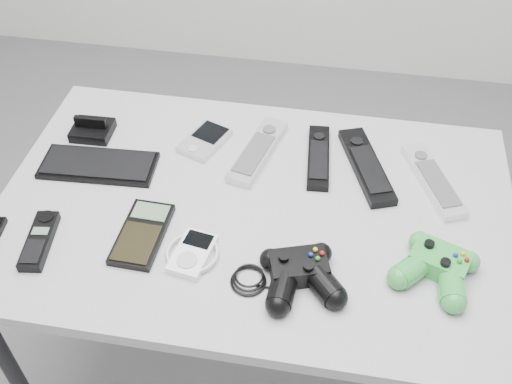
% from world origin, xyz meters
% --- Properties ---
extents(desk, '(1.08, 0.69, 0.72)m').
position_xyz_m(desk, '(-0.01, 0.08, 0.66)').
color(desk, '#97979A').
rests_on(desk, floor).
extents(pda_keyboard, '(0.26, 0.12, 0.02)m').
position_xyz_m(pda_keyboard, '(-0.37, 0.14, 0.73)').
color(pda_keyboard, black).
rests_on(pda_keyboard, desk).
extents(dock_bracket, '(0.09, 0.08, 0.05)m').
position_xyz_m(dock_bracket, '(-0.43, 0.25, 0.75)').
color(dock_bracket, black).
rests_on(dock_bracket, desk).
extents(pda, '(0.12, 0.14, 0.02)m').
position_xyz_m(pda, '(-0.16, 0.26, 0.73)').
color(pda, silver).
rests_on(pda, desk).
extents(remote_silver_a, '(0.11, 0.24, 0.03)m').
position_xyz_m(remote_silver_a, '(-0.03, 0.24, 0.74)').
color(remote_silver_a, silver).
rests_on(remote_silver_a, desk).
extents(remote_black_a, '(0.06, 0.21, 0.02)m').
position_xyz_m(remote_black_a, '(0.11, 0.25, 0.73)').
color(remote_black_a, black).
rests_on(remote_black_a, desk).
extents(remote_black_b, '(0.14, 0.25, 0.02)m').
position_xyz_m(remote_black_b, '(0.21, 0.23, 0.74)').
color(remote_black_b, black).
rests_on(remote_black_b, desk).
extents(remote_silver_b, '(0.14, 0.23, 0.02)m').
position_xyz_m(remote_silver_b, '(0.36, 0.21, 0.74)').
color(remote_silver_b, silver).
rests_on(remote_silver_b, desk).
extents(cordless_handset, '(0.06, 0.15, 0.02)m').
position_xyz_m(cordless_handset, '(-0.41, -0.10, 0.73)').
color(cordless_handset, black).
rests_on(cordless_handset, desk).
extents(calculator, '(0.09, 0.17, 0.02)m').
position_xyz_m(calculator, '(-0.22, -0.04, 0.73)').
color(calculator, black).
rests_on(calculator, desk).
extents(mp3_player, '(0.12, 0.12, 0.02)m').
position_xyz_m(mp3_player, '(-0.11, -0.07, 0.73)').
color(mp3_player, white).
rests_on(mp3_player, desk).
extents(controller_black, '(0.29, 0.23, 0.05)m').
position_xyz_m(controller_black, '(0.11, -0.10, 0.75)').
color(controller_black, black).
rests_on(controller_black, desk).
extents(controller_green, '(0.19, 0.20, 0.05)m').
position_xyz_m(controller_green, '(0.35, -0.04, 0.75)').
color(controller_green, '#258524').
rests_on(controller_green, desk).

